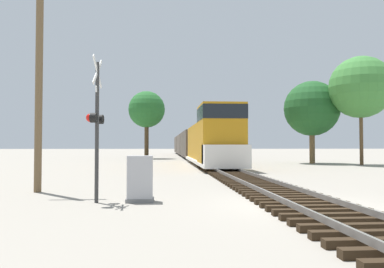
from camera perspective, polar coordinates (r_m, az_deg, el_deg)
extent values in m
plane|color=gray|center=(11.61, 16.25, -10.43)|extent=(400.00, 400.00, 0.00)
cube|color=black|center=(8.12, 26.26, -13.54)|extent=(2.60, 0.22, 0.16)
cube|color=black|center=(8.63, 24.18, -12.85)|extent=(2.60, 0.22, 0.16)
cube|color=black|center=(9.16, 22.34, -12.22)|extent=(2.60, 0.22, 0.16)
cube|color=black|center=(9.69, 20.71, -11.66)|extent=(2.60, 0.22, 0.16)
cube|color=black|center=(10.23, 19.26, -11.14)|extent=(2.60, 0.22, 0.16)
cube|color=black|center=(10.77, 17.96, -10.67)|extent=(2.60, 0.22, 0.16)
cube|color=black|center=(11.33, 16.79, -10.24)|extent=(2.60, 0.22, 0.16)
cube|color=black|center=(11.88, 15.73, -9.85)|extent=(2.60, 0.22, 0.16)
cube|color=black|center=(12.44, 14.77, -9.49)|extent=(2.60, 0.22, 0.16)
cube|color=black|center=(13.00, 13.89, -9.16)|extent=(2.60, 0.22, 0.16)
cube|color=black|center=(13.57, 13.09, -8.85)|extent=(2.60, 0.22, 0.16)
cube|color=black|center=(14.14, 12.35, -8.57)|extent=(2.60, 0.22, 0.16)
cube|color=black|center=(14.71, 11.67, -8.31)|extent=(2.60, 0.22, 0.16)
cube|color=black|center=(15.29, 11.04, -8.07)|extent=(2.60, 0.22, 0.16)
cube|color=black|center=(15.86, 10.46, -7.84)|extent=(2.60, 0.22, 0.16)
cube|color=black|center=(16.44, 9.92, -7.63)|extent=(2.60, 0.22, 0.16)
cube|color=black|center=(17.02, 9.42, -7.43)|extent=(2.60, 0.22, 0.16)
cube|color=black|center=(17.60, 8.95, -7.24)|extent=(2.60, 0.22, 0.16)
cube|color=black|center=(18.18, 8.51, -7.07)|extent=(2.60, 0.22, 0.16)
cube|color=black|center=(18.77, 8.10, -6.91)|extent=(2.60, 0.22, 0.16)
cube|color=black|center=(19.35, 7.71, -6.75)|extent=(2.60, 0.22, 0.16)
cube|color=black|center=(19.93, 7.35, -6.61)|extent=(2.60, 0.22, 0.16)
cube|color=black|center=(20.52, 7.01, -6.47)|extent=(2.60, 0.22, 0.16)
cube|color=black|center=(21.11, 6.68, -6.34)|extent=(2.60, 0.22, 0.16)
cube|color=black|center=(21.69, 6.38, -6.22)|extent=(2.60, 0.22, 0.16)
cube|color=black|center=(22.28, 6.09, -6.10)|extent=(2.60, 0.22, 0.16)
cube|color=black|center=(22.87, 5.81, -5.99)|extent=(2.60, 0.22, 0.16)
cube|color=black|center=(23.46, 5.55, -5.89)|extent=(2.60, 0.22, 0.16)
cube|color=black|center=(24.05, 5.30, -5.79)|extent=(2.60, 0.22, 0.16)
cube|color=black|center=(24.64, 5.07, -5.69)|extent=(2.60, 0.22, 0.16)
cube|color=black|center=(25.23, 4.84, -5.60)|extent=(2.60, 0.22, 0.16)
cube|color=black|center=(25.82, 4.63, -5.52)|extent=(2.60, 0.22, 0.16)
cube|color=black|center=(26.41, 4.43, -5.43)|extent=(2.60, 0.22, 0.16)
cube|color=black|center=(27.01, 4.23, -5.35)|extent=(2.60, 0.22, 0.16)
cube|color=black|center=(27.60, 4.04, -5.28)|extent=(2.60, 0.22, 0.16)
cube|color=black|center=(28.19, 3.86, -5.20)|extent=(2.60, 0.22, 0.16)
cube|color=black|center=(28.78, 3.69, -5.13)|extent=(2.60, 0.22, 0.16)
cube|color=black|center=(29.38, 3.53, -5.07)|extent=(2.60, 0.22, 0.16)
cube|color=black|center=(29.97, 3.37, -5.00)|extent=(2.60, 0.22, 0.16)
cube|color=black|center=(30.56, 3.22, -4.94)|extent=(2.60, 0.22, 0.16)
cube|color=slate|center=(11.35, 12.80, -9.46)|extent=(0.07, 160.00, 0.15)
cube|color=slate|center=(11.85, 19.53, -9.08)|extent=(0.07, 160.00, 0.15)
cube|color=#B77A14|center=(35.97, 2.06, -1.41)|extent=(2.51, 13.70, 3.38)
cube|color=#B77A14|center=(26.47, 4.38, -0.24)|extent=(2.95, 4.31, 4.33)
cube|color=black|center=(26.55, 4.37, 3.08)|extent=(2.98, 4.35, 0.95)
cube|color=white|center=(24.34, 5.16, -3.41)|extent=(2.95, 1.96, 1.52)
cube|color=white|center=(33.08, 2.63, -4.09)|extent=(3.01, 19.18, 0.24)
cube|color=black|center=(26.78, 4.29, -4.48)|extent=(1.58, 2.20, 1.00)
cube|color=black|center=(39.39, 1.50, -3.62)|extent=(1.58, 2.20, 1.00)
cube|color=brown|center=(51.30, 0.13, -1.53)|extent=(2.80, 14.59, 3.38)
cube|color=black|center=(46.59, 0.59, -3.40)|extent=(1.58, 2.20, 0.90)
cube|color=black|center=(56.05, -0.25, -3.13)|extent=(1.58, 2.20, 0.90)
cube|color=brown|center=(67.12, -0.94, -1.59)|extent=(2.80, 14.59, 3.38)
cube|color=black|center=(62.40, -0.67, -3.00)|extent=(1.58, 2.20, 0.90)
cube|color=black|center=(71.86, -1.16, -2.84)|extent=(1.58, 2.20, 0.90)
cube|color=brown|center=(82.94, -1.59, -1.63)|extent=(2.80, 14.59, 3.38)
cube|color=black|center=(78.22, -1.42, -2.75)|extent=(1.58, 2.20, 0.90)
cube|color=black|center=(87.69, -1.74, -2.65)|extent=(1.58, 2.20, 0.90)
cylinder|color=#333333|center=(11.96, -14.29, 0.29)|extent=(0.12, 0.12, 4.36)
cube|color=white|center=(12.17, -14.22, 9.18)|extent=(0.14, 0.92, 0.93)
cube|color=white|center=(12.17, -14.22, 9.18)|extent=(0.14, 0.92, 0.93)
cube|color=black|center=(11.98, -14.27, 2.29)|extent=(0.16, 0.86, 0.06)
cylinder|color=black|center=(12.32, -13.80, 2.18)|extent=(0.21, 0.32, 0.30)
sphere|color=red|center=(12.34, -14.25, 2.17)|extent=(0.26, 0.26, 0.26)
cylinder|color=black|center=(11.65, -14.77, 2.41)|extent=(0.21, 0.32, 0.30)
sphere|color=red|center=(11.68, -15.24, 2.40)|extent=(0.26, 0.26, 0.26)
cube|color=white|center=(12.08, -14.24, 6.62)|extent=(0.07, 0.32, 0.20)
cube|color=slate|center=(12.00, -7.93, -9.91)|extent=(0.86, 0.63, 0.12)
cube|color=#ADADB2|center=(11.92, -7.91, -6.48)|extent=(0.78, 0.57, 1.32)
cylinder|color=brown|center=(15.64, -22.27, 9.43)|extent=(0.27, 0.27, 9.54)
cylinder|color=brown|center=(37.34, 24.39, -0.18)|extent=(0.32, 0.32, 5.41)
sphere|color=#3D7F38|center=(37.71, 24.30, 6.52)|extent=(5.64, 5.64, 5.64)
cylinder|color=brown|center=(38.82, 17.84, -1.48)|extent=(0.52, 0.52, 3.82)
sphere|color=#1E5123|center=(38.99, 17.79, 3.73)|extent=(5.44, 5.44, 5.44)
cylinder|color=#473521|center=(51.46, -6.94, -0.82)|extent=(0.57, 0.57, 5.24)
sphere|color=#236028|center=(51.69, -6.92, 3.75)|extent=(4.99, 4.99, 4.99)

